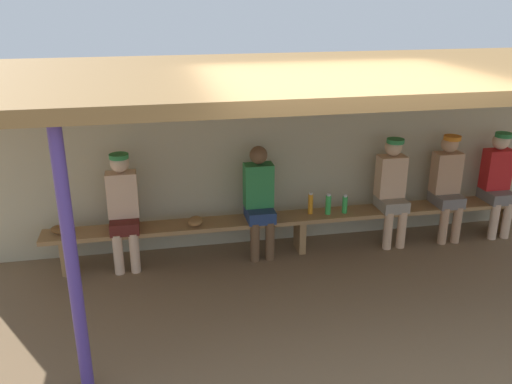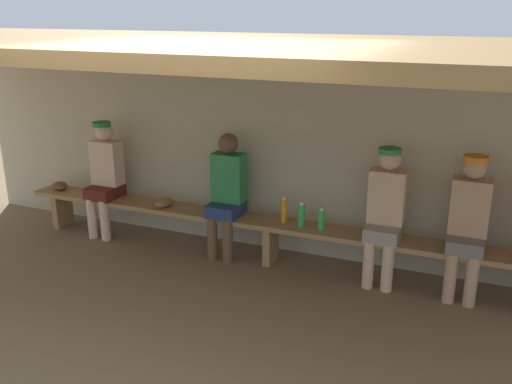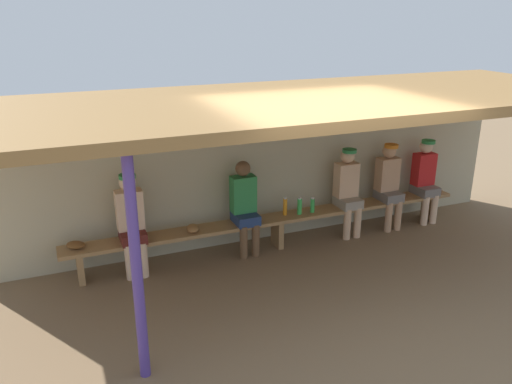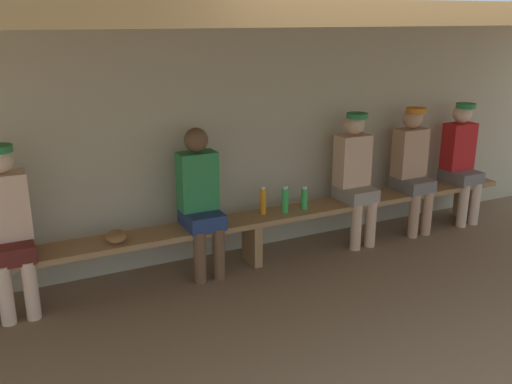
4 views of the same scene
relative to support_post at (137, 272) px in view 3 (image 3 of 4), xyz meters
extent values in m
plane|color=brown|center=(2.34, 0.55, -1.10)|extent=(24.00, 24.00, 0.00)
cube|color=#B7AD8C|center=(2.34, 2.55, 0.00)|extent=(8.00, 0.20, 2.20)
cube|color=olive|center=(2.34, 1.25, 1.16)|extent=(8.00, 2.80, 0.12)
cylinder|color=#4C388C|center=(0.00, 0.00, 0.00)|extent=(0.10, 0.10, 2.20)
cube|color=#9E7547|center=(2.34, 2.10, -0.67)|extent=(6.00, 0.36, 0.05)
cube|color=#9E7547|center=(-0.41, 2.10, -0.90)|extent=(0.08, 0.29, 0.41)
cube|color=#9E7547|center=(2.34, 2.10, -0.90)|extent=(0.08, 0.29, 0.41)
cube|color=#9E7547|center=(5.09, 2.10, -0.90)|extent=(0.08, 0.29, 0.41)
cube|color=gray|center=(3.50, 2.08, -0.57)|extent=(0.32, 0.40, 0.14)
cylinder|color=#DBAD84|center=(3.41, 1.92, -0.86)|extent=(0.11, 0.11, 0.48)
cylinder|color=#DBAD84|center=(3.59, 1.92, -0.86)|extent=(0.11, 0.11, 0.48)
cube|color=#DBAD84|center=(3.50, 2.16, -0.24)|extent=(0.34, 0.20, 0.52)
sphere|color=#DBAD84|center=(3.50, 2.16, 0.13)|extent=(0.21, 0.21, 0.21)
cylinder|color=#2D8442|center=(3.50, 2.12, 0.22)|extent=(0.21, 0.21, 0.05)
cube|color=navy|center=(1.84, 2.08, -0.57)|extent=(0.32, 0.40, 0.14)
cylinder|color=brown|center=(1.75, 1.92, -0.86)|extent=(0.11, 0.11, 0.48)
cylinder|color=brown|center=(1.93, 1.92, -0.86)|extent=(0.11, 0.11, 0.48)
cube|color=#2D8442|center=(1.84, 2.16, -0.24)|extent=(0.34, 0.20, 0.52)
sphere|color=brown|center=(1.84, 2.16, 0.13)|extent=(0.21, 0.21, 0.21)
cube|color=slate|center=(4.95, 2.08, -0.57)|extent=(0.32, 0.40, 0.14)
cylinder|color=beige|center=(4.86, 1.92, -0.86)|extent=(0.11, 0.11, 0.48)
cylinder|color=beige|center=(5.04, 1.92, -0.86)|extent=(0.11, 0.11, 0.48)
cube|color=red|center=(4.95, 2.16, -0.24)|extent=(0.34, 0.20, 0.52)
sphere|color=beige|center=(4.95, 2.16, 0.13)|extent=(0.21, 0.21, 0.21)
cylinder|color=#2D8442|center=(4.95, 2.12, 0.22)|extent=(0.21, 0.21, 0.05)
cube|color=slate|center=(4.25, 2.08, -0.57)|extent=(0.32, 0.40, 0.14)
cylinder|color=tan|center=(4.16, 1.92, -0.86)|extent=(0.11, 0.11, 0.48)
cylinder|color=tan|center=(4.34, 1.92, -0.86)|extent=(0.11, 0.11, 0.48)
cube|color=tan|center=(4.25, 2.16, -0.24)|extent=(0.34, 0.20, 0.52)
sphere|color=tan|center=(4.25, 2.16, 0.13)|extent=(0.21, 0.21, 0.21)
cylinder|color=orange|center=(4.25, 2.12, 0.22)|extent=(0.21, 0.21, 0.05)
cube|color=#591E19|center=(0.28, 2.08, -0.57)|extent=(0.32, 0.40, 0.14)
cylinder|color=beige|center=(0.19, 1.92, -0.86)|extent=(0.11, 0.11, 0.48)
cylinder|color=beige|center=(0.37, 1.92, -0.86)|extent=(0.11, 0.11, 0.48)
cube|color=beige|center=(0.28, 2.16, -0.24)|extent=(0.34, 0.20, 0.52)
sphere|color=beige|center=(0.28, 2.16, 0.13)|extent=(0.21, 0.21, 0.21)
cylinder|color=#2D8442|center=(0.28, 2.12, 0.22)|extent=(0.21, 0.21, 0.05)
cylinder|color=green|center=(2.68, 2.08, -0.52)|extent=(0.07, 0.07, 0.24)
cylinder|color=white|center=(2.68, 2.08, -0.39)|extent=(0.05, 0.05, 0.02)
cylinder|color=orange|center=(2.48, 2.13, -0.52)|extent=(0.06, 0.06, 0.25)
cylinder|color=white|center=(2.48, 2.13, -0.38)|extent=(0.04, 0.04, 0.02)
cylinder|color=green|center=(2.89, 2.07, -0.54)|extent=(0.06, 0.06, 0.21)
cylinder|color=white|center=(2.89, 2.07, -0.42)|extent=(0.04, 0.04, 0.02)
ellipsoid|color=olive|center=(1.07, 2.07, -0.60)|extent=(0.22, 0.27, 0.09)
ellipsoid|color=brown|center=(-0.43, 2.12, -0.60)|extent=(0.29, 0.27, 0.09)
camera|label=1|loc=(0.62, -3.77, 1.94)|focal=38.41mm
camera|label=2|loc=(4.32, -3.05, 1.48)|focal=39.90mm
camera|label=3|loc=(-0.57, -4.15, 2.19)|focal=36.24mm
camera|label=4|loc=(0.18, -2.32, 1.14)|focal=39.35mm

